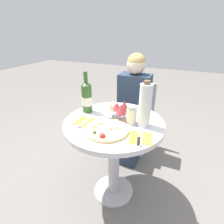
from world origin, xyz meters
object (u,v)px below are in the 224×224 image
(dining_table, at_px, (114,140))
(seated_diner, at_px, (132,113))
(tall_carafe, at_px, (145,106))
(chair_behind_diner, at_px, (134,118))
(wine_bottle, at_px, (87,97))
(pizza_large, at_px, (106,129))

(dining_table, height_order, seated_diner, seated_diner)
(tall_carafe, bearing_deg, chair_behind_diner, 110.11)
(chair_behind_diner, bearing_deg, wine_bottle, 71.30)
(dining_table, relative_size, tall_carafe, 2.30)
(seated_diner, bearing_deg, pizza_large, 93.71)
(chair_behind_diner, bearing_deg, tall_carafe, 110.11)
(chair_behind_diner, xyz_separation_m, tall_carafe, (0.27, -0.73, 0.50))
(dining_table, height_order, wine_bottle, wine_bottle)
(dining_table, xyz_separation_m, pizza_large, (0.00, -0.15, 0.18))
(wine_bottle, distance_m, tall_carafe, 0.50)
(tall_carafe, bearing_deg, dining_table, -173.25)
(tall_carafe, bearing_deg, wine_bottle, 174.32)
(seated_diner, height_order, wine_bottle, seated_diner)
(chair_behind_diner, xyz_separation_m, wine_bottle, (-0.23, -0.68, 0.47))
(dining_table, distance_m, pizza_large, 0.24)
(seated_diner, xyz_separation_m, pizza_large, (0.05, -0.77, 0.22))
(dining_table, relative_size, seated_diner, 0.65)
(pizza_large, xyz_separation_m, wine_bottle, (-0.28, 0.23, 0.12))
(seated_diner, bearing_deg, tall_carafe, 114.25)
(seated_diner, xyz_separation_m, wine_bottle, (-0.23, -0.54, 0.34))
(dining_table, bearing_deg, pizza_large, -88.11)
(seated_diner, bearing_deg, chair_behind_diner, -90.00)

